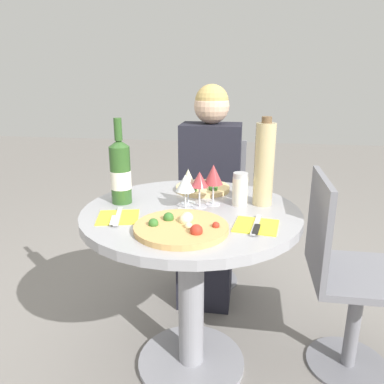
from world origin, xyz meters
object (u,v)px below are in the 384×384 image
chair_empty_side (344,279)px  wine_bottle (120,172)px  pizza_large (182,227)px  tall_carafe (264,164)px  chair_behind_diner (211,213)px  dining_table (191,252)px  seated_diner (209,202)px

chair_empty_side → wine_bottle: size_ratio=2.50×
pizza_large → tall_carafe: bearing=49.3°
chair_behind_diner → dining_table: bearing=90.1°
dining_table → tall_carafe: 0.46m
dining_table → chair_empty_side: size_ratio=0.99×
dining_table → wine_bottle: 0.44m
dining_table → seated_diner: size_ratio=0.72×
chair_behind_diner → seated_diner: bearing=90.0°
chair_behind_diner → tall_carafe: bearing=112.1°
chair_behind_diner → wine_bottle: 0.92m
wine_bottle → pizza_large: bearing=-40.3°
chair_empty_side → chair_behind_diner: bearing=-137.6°
chair_behind_diner → tall_carafe: size_ratio=2.45×
chair_behind_diner → pizza_large: bearing=90.2°
tall_carafe → pizza_large: bearing=-130.7°
seated_diner → wine_bottle: bearing=64.2°
chair_empty_side → tall_carafe: size_ratio=2.45×
chair_empty_side → wine_bottle: wine_bottle is taller
pizza_large → tall_carafe: size_ratio=0.91×
wine_bottle → chair_empty_side: bearing=3.5°
tall_carafe → wine_bottle: bearing=-173.4°
wine_bottle → tall_carafe: bearing=6.6°
dining_table → chair_behind_diner: size_ratio=0.99×
pizza_large → wine_bottle: (-0.30, 0.25, 0.12)m
seated_diner → pizza_large: bearing=90.2°
wine_bottle → tall_carafe: (0.58, 0.07, 0.04)m
seated_diner → pizza_large: 0.89m
wine_bottle → tall_carafe: size_ratio=0.98×
chair_behind_diner → chair_empty_side: (0.64, -0.70, 0.00)m
dining_table → chair_behind_diner: chair_behind_diner is taller
wine_bottle → tall_carafe: tall_carafe is taller
chair_empty_side → tall_carafe: tall_carafe is taller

